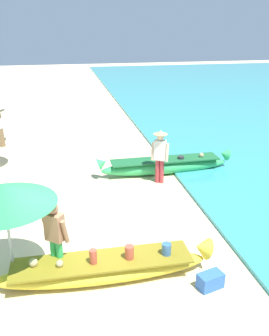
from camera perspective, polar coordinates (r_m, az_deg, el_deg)
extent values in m
plane|color=beige|center=(8.30, -6.96, -13.67)|extent=(80.00, 80.00, 0.00)
ellipsoid|color=yellow|center=(7.58, -4.96, -15.50)|extent=(4.22, 0.82, 0.43)
cone|color=yellow|center=(7.83, 10.45, -12.08)|extent=(0.43, 0.46, 0.52)
cube|color=olive|center=(7.45, -5.01, -14.19)|extent=(3.55, 0.83, 0.04)
cylinder|color=#386699|center=(7.53, 5.00, -12.51)|extent=(0.19, 0.19, 0.26)
cylinder|color=#B74C38|center=(7.38, -0.81, -13.04)|extent=(0.18, 0.18, 0.30)
cylinder|color=#B74C38|center=(7.30, -6.45, -13.60)|extent=(0.15, 0.15, 0.31)
sphere|color=tan|center=(7.36, -11.58, -14.38)|extent=(0.15, 0.15, 0.15)
sphere|color=tan|center=(7.48, -15.48, -14.01)|extent=(0.18, 0.18, 0.18)
ellipsoid|color=#38B760|center=(12.43, 4.77, 0.25)|extent=(4.37, 0.72, 0.49)
cone|color=#38B760|center=(11.91, -5.06, 0.79)|extent=(0.41, 0.41, 0.48)
cone|color=#38B760|center=(13.08, 13.79, 2.17)|extent=(0.41, 0.41, 0.48)
cube|color=#1E6435|center=(12.35, 4.80, 1.31)|extent=(3.67, 0.72, 0.04)
sphere|color=tan|center=(12.69, 10.38, 1.98)|extent=(0.16, 0.16, 0.16)
cylinder|color=#2D2D33|center=(12.43, 7.23, 1.60)|extent=(0.22, 0.22, 0.10)
sphere|color=tan|center=(12.36, 3.93, 1.74)|extent=(0.15, 0.15, 0.15)
cylinder|color=#B2383D|center=(11.63, 4.26, -0.53)|extent=(0.14, 0.14, 0.78)
cylinder|color=#B2383D|center=(11.66, 3.59, -0.45)|extent=(0.14, 0.14, 0.78)
cube|color=silver|center=(11.39, 4.01, 2.79)|extent=(0.42, 0.36, 0.63)
cylinder|color=beige|center=(11.35, 5.11, 2.41)|extent=(0.18, 0.22, 0.57)
cylinder|color=beige|center=(11.44, 2.86, 2.63)|extent=(0.18, 0.22, 0.57)
sphere|color=beige|center=(11.26, 4.07, 4.88)|extent=(0.22, 0.22, 0.22)
cylinder|color=tan|center=(11.24, 4.08, 5.27)|extent=(0.44, 0.44, 0.02)
cone|color=tan|center=(11.22, 4.09, 5.61)|extent=(0.26, 0.26, 0.12)
cylinder|color=green|center=(7.74, -12.36, -13.27)|extent=(0.14, 0.14, 0.82)
cylinder|color=green|center=(7.67, -11.52, -13.59)|extent=(0.14, 0.14, 0.82)
cube|color=#9E7051|center=(7.33, -12.36, -8.96)|extent=(0.42, 0.40, 0.57)
cylinder|color=#9E7051|center=(7.50, -13.62, -8.76)|extent=(0.19, 0.21, 0.52)
cylinder|color=#9E7051|center=(7.24, -10.79, -9.70)|extent=(0.19, 0.21, 0.52)
sphere|color=#9E7051|center=(7.13, -12.62, -6.15)|extent=(0.22, 0.22, 0.22)
cylinder|color=#B7B7BC|center=(7.43, -18.94, -9.85)|extent=(0.05, 0.05, 2.09)
cone|color=#28934C|center=(7.03, -19.79, -3.81)|extent=(1.93, 1.93, 0.40)
cylinder|color=#333338|center=(7.99, -18.03, -16.09)|extent=(0.36, 0.36, 0.06)
cube|color=blue|center=(7.52, 11.72, -16.80)|extent=(0.54, 0.40, 0.31)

